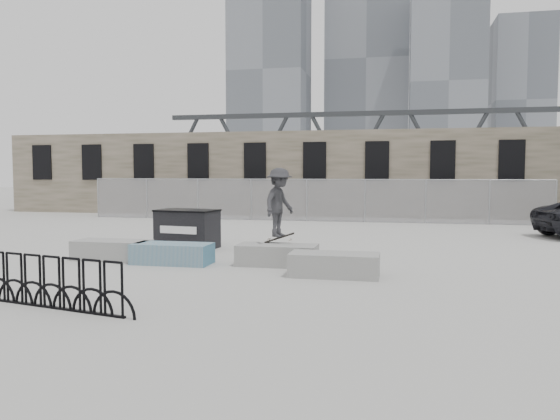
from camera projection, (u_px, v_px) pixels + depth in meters
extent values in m
plane|color=#ACACA7|center=(226.00, 264.00, 13.91)|extent=(120.00, 120.00, 0.00)
cube|color=#655C4A|center=(318.00, 174.00, 29.60)|extent=(36.00, 2.50, 4.50)
cube|color=black|center=(42.00, 162.00, 31.69)|extent=(1.20, 0.12, 2.00)
cube|color=black|center=(92.00, 162.00, 31.01)|extent=(1.20, 0.12, 2.00)
cube|color=black|center=(144.00, 162.00, 30.34)|extent=(1.20, 0.12, 2.00)
cube|color=black|center=(198.00, 162.00, 29.66)|extent=(1.20, 0.12, 2.00)
cube|color=black|center=(255.00, 162.00, 28.99)|extent=(1.20, 0.12, 2.00)
cube|color=black|center=(315.00, 161.00, 28.31)|extent=(1.20, 0.12, 2.00)
cube|color=black|center=(377.00, 161.00, 27.64)|extent=(1.20, 0.12, 2.00)
cube|color=black|center=(443.00, 161.00, 26.96)|extent=(1.20, 0.12, 2.00)
cube|color=black|center=(512.00, 160.00, 26.29)|extent=(1.20, 0.12, 2.00)
cylinder|color=gray|center=(98.00, 198.00, 28.35)|extent=(0.06, 0.06, 2.00)
cylinder|color=gray|center=(147.00, 198.00, 27.77)|extent=(0.06, 0.06, 2.00)
cylinder|color=gray|center=(198.00, 199.00, 27.19)|extent=(0.06, 0.06, 2.00)
cylinder|color=gray|center=(251.00, 200.00, 26.61)|extent=(0.06, 0.06, 2.00)
cylinder|color=gray|center=(307.00, 200.00, 26.03)|extent=(0.06, 0.06, 2.00)
cylinder|color=gray|center=(365.00, 201.00, 25.45)|extent=(0.06, 0.06, 2.00)
cylinder|color=gray|center=(426.00, 202.00, 24.87)|extent=(0.06, 0.06, 2.00)
cylinder|color=gray|center=(489.00, 202.00, 24.29)|extent=(0.06, 0.06, 2.00)
cylinder|color=gray|center=(556.00, 203.00, 23.71)|extent=(0.06, 0.06, 2.00)
cube|color=#99999E|center=(307.00, 200.00, 26.03)|extent=(22.00, 0.02, 2.00)
cylinder|color=gray|center=(307.00, 179.00, 25.96)|extent=(22.00, 0.04, 0.04)
cube|color=#989895|center=(112.00, 250.00, 14.57)|extent=(2.00, 0.90, 0.52)
cube|color=#2D471E|center=(112.00, 243.00, 14.56)|extent=(1.76, 0.66, 0.10)
cube|color=teal|center=(172.00, 254.00, 13.95)|extent=(2.00, 0.90, 0.52)
cube|color=#2D471E|center=(172.00, 246.00, 13.93)|extent=(1.76, 0.66, 0.10)
cube|color=#989895|center=(277.00, 255.00, 13.70)|extent=(2.00, 0.90, 0.52)
cube|color=#2D471E|center=(277.00, 247.00, 13.69)|extent=(1.76, 0.66, 0.10)
cube|color=#989895|center=(334.00, 265.00, 12.27)|extent=(2.00, 0.90, 0.52)
cube|color=#2D471E|center=(334.00, 256.00, 12.25)|extent=(1.76, 0.66, 0.10)
cube|color=black|center=(187.00, 230.00, 16.77)|extent=(1.90, 1.30, 1.15)
cube|color=black|center=(187.00, 210.00, 16.73)|extent=(1.95, 1.35, 0.05)
cube|color=white|center=(178.00, 230.00, 16.26)|extent=(1.23, 0.20, 0.22)
cube|color=black|center=(52.00, 307.00, 9.38)|extent=(3.09, 0.72, 0.04)
torus|color=black|center=(15.00, 278.00, 9.72)|extent=(0.88, 0.24, 0.89)
torus|color=black|center=(33.00, 281.00, 9.53)|extent=(0.88, 0.24, 0.89)
torus|color=black|center=(52.00, 283.00, 9.35)|extent=(0.88, 0.24, 0.89)
torus|color=black|center=(71.00, 285.00, 9.16)|extent=(0.88, 0.24, 0.89)
torus|color=black|center=(92.00, 287.00, 8.98)|extent=(0.88, 0.24, 0.89)
torus|color=black|center=(113.00, 290.00, 8.79)|extent=(0.88, 0.24, 0.89)
cube|color=slate|center=(270.00, 74.00, 104.41)|extent=(14.00, 12.00, 42.00)
cube|color=slate|center=(368.00, 65.00, 110.16)|extent=(16.00, 14.00, 48.00)
cube|color=slate|center=(446.00, 86.00, 93.07)|extent=(12.00, 12.00, 34.00)
cube|color=slate|center=(520.00, 103.00, 100.00)|extent=(10.00, 10.00, 30.00)
cube|color=#2D3033|center=(447.00, 158.00, 65.14)|extent=(70.00, 3.00, 1.20)
cube|color=#2D3033|center=(448.00, 112.00, 64.76)|extent=(70.00, 0.60, 0.60)
cube|color=gray|center=(209.00, 175.00, 71.61)|extent=(2.00, 3.00, 4.00)
imported|color=#2C2C2F|center=(279.00, 202.00, 13.98)|extent=(0.99, 1.29, 1.77)
cube|color=black|center=(279.00, 238.00, 14.04)|extent=(0.79, 0.31, 0.28)
cylinder|color=beige|center=(268.00, 240.00, 14.04)|extent=(0.06, 0.03, 0.06)
cylinder|color=beige|center=(269.00, 239.00, 14.17)|extent=(0.06, 0.03, 0.06)
cylinder|color=beige|center=(289.00, 240.00, 13.92)|extent=(0.06, 0.03, 0.06)
cylinder|color=beige|center=(291.00, 240.00, 14.06)|extent=(0.06, 0.03, 0.06)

